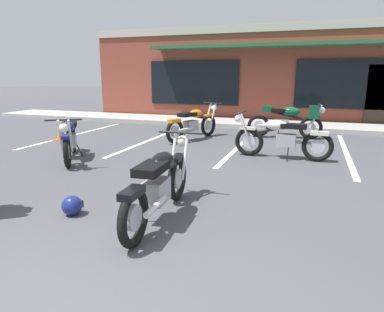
# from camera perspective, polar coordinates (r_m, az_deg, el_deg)

# --- Properties ---
(ground_plane) EXTENTS (80.00, 80.00, 0.00)m
(ground_plane) POSITION_cam_1_polar(r_m,az_deg,el_deg) (5.42, -0.04, -5.77)
(ground_plane) COLOR #47474C
(sidewalk_kerb) EXTENTS (22.00, 1.80, 0.14)m
(sidewalk_kerb) POSITION_cam_1_polar(r_m,az_deg,el_deg) (12.43, 11.31, 5.22)
(sidewalk_kerb) COLOR #A8A59E
(sidewalk_kerb) RESTS_ON ground_plane
(brick_storefront_building) EXTENTS (14.23, 7.13, 3.57)m
(brick_storefront_building) POSITION_cam_1_polar(r_m,az_deg,el_deg) (16.37, 13.71, 13.05)
(brick_storefront_building) COLOR brown
(brick_storefront_building) RESTS_ON ground_plane
(painted_stall_lines) EXTENTS (10.16, 4.80, 0.01)m
(painted_stall_lines) POSITION_cam_1_polar(r_m,az_deg,el_deg) (8.94, 7.97, 1.79)
(painted_stall_lines) COLOR silver
(painted_stall_lines) RESTS_ON ground_plane
(motorcycle_foreground_classic) EXTENTS (0.66, 2.11, 0.98)m
(motorcycle_foreground_classic) POSITION_cam_1_polar(r_m,az_deg,el_deg) (4.29, -5.42, -4.56)
(motorcycle_foreground_classic) COLOR black
(motorcycle_foreground_classic) RESTS_ON ground_plane
(motorcycle_red_sportbike) EXTENTS (2.11, 0.66, 0.98)m
(motorcycle_red_sportbike) POSITION_cam_1_polar(r_m,az_deg,el_deg) (7.63, 14.59, 3.01)
(motorcycle_red_sportbike) COLOR black
(motorcycle_red_sportbike) RESTS_ON ground_plane
(motorcycle_silver_naked) EXTENTS (1.05, 2.01, 0.98)m
(motorcycle_silver_naked) POSITION_cam_1_polar(r_m,az_deg,el_deg) (9.57, 0.19, 5.48)
(motorcycle_silver_naked) COLOR black
(motorcycle_silver_naked) RESTS_ON ground_plane
(motorcycle_blue_standard) EXTENTS (1.41, 1.83, 0.98)m
(motorcycle_blue_standard) POSITION_cam_1_polar(r_m,az_deg,el_deg) (7.73, -19.64, 2.80)
(motorcycle_blue_standard) COLOR black
(motorcycle_blue_standard) RESTS_ON ground_plane
(motorcycle_cream_vintage) EXTENTS (2.11, 0.66, 0.98)m
(motorcycle_cream_vintage) POSITION_cam_1_polar(r_m,az_deg,el_deg) (10.13, 15.74, 5.80)
(motorcycle_cream_vintage) COLOR black
(motorcycle_cream_vintage) RESTS_ON ground_plane
(helmet_on_pavement) EXTENTS (0.26, 0.26, 0.26)m
(helmet_on_pavement) POSITION_cam_1_polar(r_m,az_deg,el_deg) (4.74, -19.26, -7.75)
(helmet_on_pavement) COLOR navy
(helmet_on_pavement) RESTS_ON ground_plane
(traffic_cone) EXTENTS (0.34, 0.34, 0.53)m
(traffic_cone) POSITION_cam_1_polar(r_m,az_deg,el_deg) (10.16, -20.81, 3.91)
(traffic_cone) COLOR orange
(traffic_cone) RESTS_ON ground_plane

